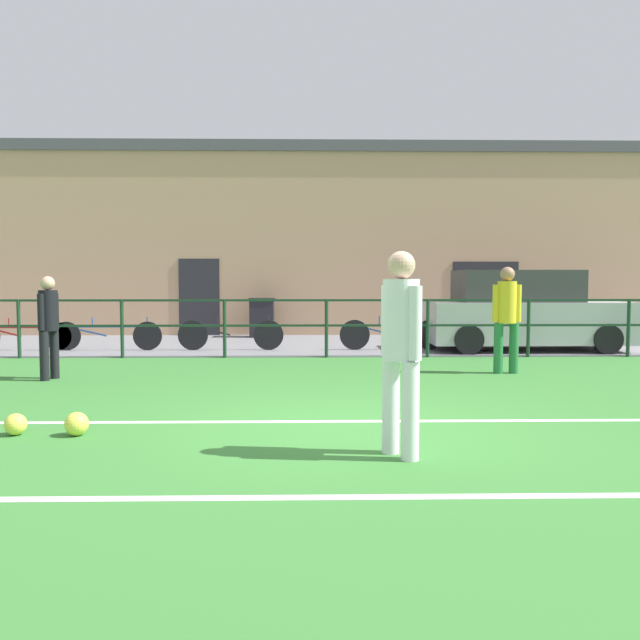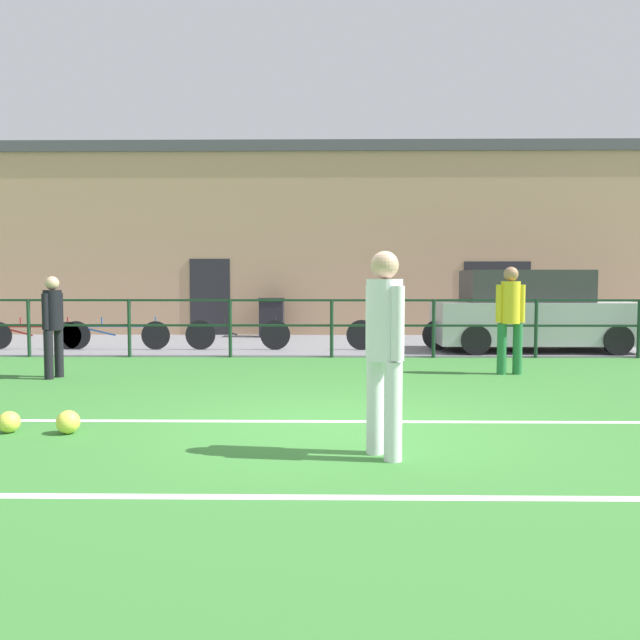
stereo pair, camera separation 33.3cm
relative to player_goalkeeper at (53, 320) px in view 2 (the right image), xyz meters
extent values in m
cube|color=#387A33|center=(4.33, -3.26, -0.92)|extent=(60.00, 44.00, 0.04)
cube|color=white|center=(4.33, -3.04, -0.90)|extent=(36.00, 0.11, 0.00)
cube|color=white|center=(4.33, -5.48, -0.90)|extent=(36.00, 0.11, 0.00)
cube|color=slate|center=(4.33, 5.24, -0.89)|extent=(48.00, 5.00, 0.02)
cylinder|color=#193823|center=(-1.67, 2.74, -0.32)|extent=(0.07, 0.07, 1.15)
cylinder|color=#193823|center=(0.33, 2.74, -0.32)|extent=(0.07, 0.07, 1.15)
cylinder|color=#193823|center=(2.33, 2.74, -0.32)|extent=(0.07, 0.07, 1.15)
cylinder|color=#193823|center=(4.33, 2.74, -0.32)|extent=(0.07, 0.07, 1.15)
cylinder|color=#193823|center=(6.33, 2.74, -0.32)|extent=(0.07, 0.07, 1.15)
cylinder|color=#193823|center=(8.33, 2.74, -0.32)|extent=(0.07, 0.07, 1.15)
cylinder|color=#193823|center=(10.33, 2.74, -0.32)|extent=(0.07, 0.07, 1.15)
cube|color=#193823|center=(4.33, 2.74, 0.23)|extent=(36.00, 0.04, 0.04)
cube|color=#193823|center=(4.33, 2.74, -0.27)|extent=(36.00, 0.04, 0.04)
cube|color=tan|center=(4.33, 8.94, 1.60)|extent=(28.00, 2.40, 4.99)
cube|color=#232328|center=(1.01, 7.73, 0.15)|extent=(1.10, 0.04, 2.10)
cube|color=#232328|center=(8.84, 7.73, 0.58)|extent=(1.80, 0.04, 1.10)
cube|color=#4C4C51|center=(4.33, 8.94, 4.24)|extent=(28.00, 2.56, 0.30)
cylinder|color=black|center=(-0.03, -0.11, -0.52)|extent=(0.14, 0.14, 0.75)
cylinder|color=black|center=(0.03, 0.11, -0.52)|extent=(0.14, 0.14, 0.75)
cylinder|color=black|center=(0.00, 0.00, 0.16)|extent=(0.28, 0.28, 0.62)
sphere|color=tan|center=(0.00, 0.00, 0.58)|extent=(0.21, 0.21, 0.21)
cylinder|color=black|center=(-0.05, -0.16, 0.14)|extent=(0.10, 0.10, 0.55)
cylinder|color=black|center=(0.05, 0.16, 0.14)|extent=(0.10, 0.10, 0.55)
cylinder|color=#237038|center=(7.08, 0.52, -0.49)|extent=(0.15, 0.15, 0.82)
cylinder|color=#237038|center=(7.33, 0.53, -0.49)|extent=(0.15, 0.15, 0.82)
cylinder|color=gold|center=(7.20, 0.53, 0.27)|extent=(0.30, 0.30, 0.68)
sphere|color=#A37556|center=(7.20, 0.53, 0.72)|extent=(0.23, 0.23, 0.23)
cylinder|color=gold|center=(7.02, 0.52, 0.25)|extent=(0.11, 0.11, 0.61)
cylinder|color=gold|center=(7.39, 0.54, 0.25)|extent=(0.11, 0.11, 0.61)
cylinder|color=white|center=(4.69, -4.32, -0.48)|extent=(0.15, 0.15, 0.84)
cylinder|color=white|center=(4.82, -4.54, -0.48)|extent=(0.15, 0.15, 0.84)
cylinder|color=white|center=(4.76, -4.43, 0.29)|extent=(0.31, 0.31, 0.69)
sphere|color=tan|center=(4.76, -4.43, 0.75)|extent=(0.24, 0.24, 0.24)
cylinder|color=white|center=(4.66, -4.27, 0.27)|extent=(0.11, 0.11, 0.62)
cylinder|color=white|center=(4.85, -4.59, 0.27)|extent=(0.11, 0.11, 0.62)
sphere|color=#E5E04C|center=(1.69, -3.62, -0.78)|extent=(0.23, 0.23, 0.23)
sphere|color=#E5E04C|center=(1.08, -3.59, -0.79)|extent=(0.22, 0.22, 0.22)
cube|color=#B7B7BC|center=(8.64, 3.87, -0.28)|extent=(4.17, 1.71, 0.88)
cube|color=#373738|center=(8.43, 3.87, 0.50)|extent=(2.50, 1.43, 0.67)
cylinder|color=black|center=(7.22, 3.05, -0.58)|extent=(0.60, 0.18, 0.60)
cylinder|color=black|center=(10.06, 3.05, -0.58)|extent=(0.60, 0.18, 0.60)
cylinder|color=black|center=(7.22, 4.69, -0.58)|extent=(0.60, 0.18, 0.60)
cylinder|color=black|center=(10.06, 4.69, -0.58)|extent=(0.60, 0.18, 0.60)
cylinder|color=black|center=(1.50, 3.94, -0.56)|extent=(0.64, 0.04, 0.64)
cylinder|color=black|center=(3.12, 3.94, -0.56)|extent=(0.64, 0.04, 0.64)
cube|color=black|center=(2.31, 3.94, -0.35)|extent=(1.26, 0.04, 0.04)
cube|color=black|center=(1.90, 3.94, -0.45)|extent=(0.79, 0.03, 0.23)
cylinder|color=black|center=(2.02, 3.94, -0.25)|extent=(0.03, 0.03, 0.20)
cylinder|color=black|center=(3.12, 3.94, -0.28)|extent=(0.03, 0.03, 0.28)
cylinder|color=black|center=(-1.38, 3.94, -0.58)|extent=(0.60, 0.04, 0.60)
cube|color=maroon|center=(-2.14, 3.94, -0.38)|extent=(1.19, 0.04, 0.04)
cube|color=maroon|center=(-2.53, 3.94, -0.48)|extent=(0.75, 0.03, 0.22)
cylinder|color=maroon|center=(-2.41, 3.94, -0.28)|extent=(0.03, 0.03, 0.20)
cylinder|color=maroon|center=(-1.38, 3.94, -0.31)|extent=(0.03, 0.03, 0.28)
cylinder|color=black|center=(4.97, 3.94, -0.56)|extent=(0.65, 0.04, 0.65)
cylinder|color=black|center=(6.61, 3.94, -0.56)|extent=(0.65, 0.04, 0.65)
cube|color=#234C99|center=(5.79, 3.94, -0.34)|extent=(1.27, 0.04, 0.04)
cube|color=#234C99|center=(5.38, 3.94, -0.45)|extent=(0.80, 0.03, 0.23)
cylinder|color=#234C99|center=(5.50, 3.94, -0.24)|extent=(0.03, 0.03, 0.20)
cylinder|color=#234C99|center=(6.61, 3.94, -0.27)|extent=(0.03, 0.03, 0.28)
cylinder|color=black|center=(-1.20, 3.94, -0.57)|extent=(0.62, 0.04, 0.62)
cylinder|color=black|center=(0.53, 3.94, -0.57)|extent=(0.62, 0.04, 0.62)
cube|color=#234C99|center=(-0.34, 3.94, -0.37)|extent=(1.35, 0.04, 0.04)
cube|color=#234C99|center=(-0.77, 3.94, -0.47)|extent=(0.85, 0.03, 0.23)
cylinder|color=#234C99|center=(-0.64, 3.94, -0.27)|extent=(0.03, 0.03, 0.20)
cylinder|color=#234C99|center=(0.53, 3.94, -0.30)|extent=(0.03, 0.03, 0.28)
cube|color=black|center=(2.76, 7.13, -0.41)|extent=(0.63, 0.53, 0.95)
cube|color=black|center=(2.76, 7.13, 0.11)|extent=(0.67, 0.56, 0.08)
cube|color=black|center=(10.85, 6.48, -0.42)|extent=(0.64, 0.54, 0.91)
cube|color=black|center=(10.85, 6.48, 0.07)|extent=(0.68, 0.58, 0.08)
camera|label=1|loc=(3.96, -9.94, 0.63)|focal=36.37mm
camera|label=2|loc=(4.29, -9.94, 0.63)|focal=36.37mm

